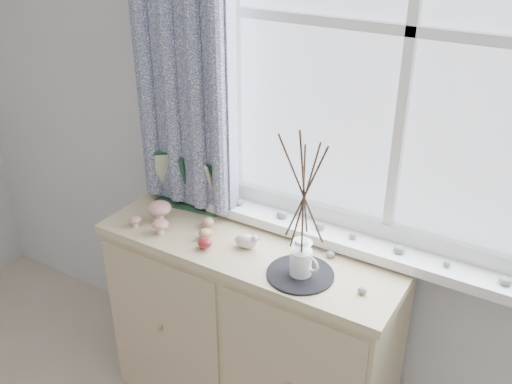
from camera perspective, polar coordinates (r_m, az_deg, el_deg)
sideboard at (r=2.43m, az=-0.47°, el=-13.48°), size 1.20×0.45×0.85m
botanical_book at (r=2.37m, az=-7.27°, el=0.97°), size 0.36×0.19×0.24m
toadstool_cluster at (r=2.29m, az=-9.89°, el=-2.15°), size 0.18×0.15×0.09m
wooden_eggs at (r=2.19m, az=-5.01°, el=-4.07°), size 0.13×0.17×0.06m
songbird_figurine at (r=2.13m, az=-1.02°, el=-4.87°), size 0.13×0.07×0.06m
crocheted_doily at (r=2.00m, az=4.44°, el=-8.19°), size 0.24×0.24×0.01m
twig_pitcher at (r=1.83m, az=4.81°, el=0.20°), size 0.25×0.25×0.58m
sideboard_pebbles at (r=2.05m, az=6.81°, el=-7.13°), size 0.33×0.23×0.02m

